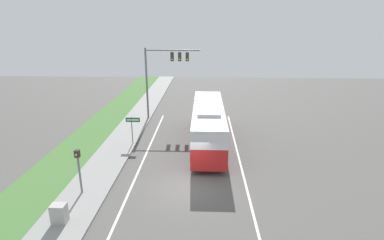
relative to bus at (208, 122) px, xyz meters
The scene contains 10 objects.
ground_plane 7.45m from the bus, 100.15° to the right, with size 80.00×80.00×0.00m, color #565451.
sidewalk 10.46m from the bus, 136.52° to the right, with size 2.80×80.00×0.12m.
grass_verge 12.94m from the bus, 146.42° to the right, with size 3.60×80.00×0.10m.
lane_divider_near 8.80m from the bus, 124.51° to the right, with size 0.14×30.00×0.01m.
lane_divider_far 7.70m from the bus, 71.77° to the right, with size 0.14×30.00×0.01m.
bus is the anchor object (origin of this frame).
signal_gantry 8.89m from the bus, 123.52° to the left, with size 5.64×0.41×7.45m.
pedestrian_signal 11.19m from the bus, 132.93° to the right, with size 0.28×0.34×2.87m.
street_sign 6.30m from the bus, behind, with size 1.18×0.08×2.43m.
utility_cabinet 13.44m from the bus, 124.81° to the right, with size 0.74×0.55×1.00m.
Camera 1 is at (0.85, -16.54, 9.76)m, focal length 28.00 mm.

